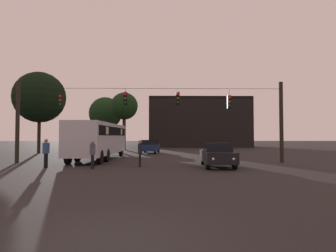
{
  "coord_description": "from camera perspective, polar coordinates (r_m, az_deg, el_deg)",
  "views": [
    {
      "loc": [
        0.97,
        -5.28,
        1.95
      ],
      "look_at": [
        1.32,
        17.15,
        2.76
      ],
      "focal_mm": 30.08,
      "sensor_mm": 36.0,
      "label": 1
    }
  ],
  "objects": [
    {
      "name": "ground_plane",
      "position": [
        29.86,
        -2.77,
        -5.8
      ],
      "size": [
        168.0,
        168.0,
        0.0
      ],
      "primitive_type": "plane",
      "color": "black",
      "rests_on": "ground"
    },
    {
      "name": "overhead_signal_span",
      "position": [
        20.65,
        -3.7,
        2.22
      ],
      "size": [
        19.6,
        0.44,
        5.96
      ],
      "color": "black",
      "rests_on": "ground"
    },
    {
      "name": "city_bus",
      "position": [
        24.39,
        -13.69,
        -2.2
      ],
      "size": [
        2.82,
        11.06,
        3.0
      ],
      "color": "#B7BCC6",
      "rests_on": "ground"
    },
    {
      "name": "car_near_right",
      "position": [
        18.33,
        9.93,
        -5.65
      ],
      "size": [
        1.92,
        4.38,
        1.52
      ],
      "color": "black",
      "rests_on": "ground"
    },
    {
      "name": "car_far_left",
      "position": [
        32.25,
        -3.7,
        -4.11
      ],
      "size": [
        2.27,
        4.48,
        1.52
      ],
      "color": "navy",
      "rests_on": "ground"
    },
    {
      "name": "pedestrian_crossing_left",
      "position": [
        19.03,
        -23.49,
        -4.7
      ],
      "size": [
        0.33,
        0.41,
        1.78
      ],
      "color": "black",
      "rests_on": "ground"
    },
    {
      "name": "pedestrian_crossing_center",
      "position": [
        17.93,
        -5.71,
        -5.21
      ],
      "size": [
        0.29,
        0.39,
        1.7
      ],
      "color": "black",
      "rests_on": "ground"
    },
    {
      "name": "pedestrian_crossing_right",
      "position": [
        17.46,
        -15.04,
        -5.22
      ],
      "size": [
        0.26,
        0.37,
        1.7
      ],
      "color": "black",
      "rests_on": "ground"
    },
    {
      "name": "corner_building",
      "position": [
        53.5,
        6.0,
        0.58
      ],
      "size": [
        17.83,
        11.2,
        8.8
      ],
      "color": "black",
      "rests_on": "ground"
    },
    {
      "name": "tree_left_silhouette",
      "position": [
        40.72,
        -8.86,
        3.91
      ],
      "size": [
        3.87,
        3.87,
        8.18
      ],
      "color": "#2D2116",
      "rests_on": "ground"
    },
    {
      "name": "tree_behind_building",
      "position": [
        47.0,
        -12.57,
        2.5
      ],
      "size": [
        5.27,
        5.27,
        8.3
      ],
      "color": "black",
      "rests_on": "ground"
    },
    {
      "name": "tree_right_far",
      "position": [
        35.77,
        -24.58,
        5.29
      ],
      "size": [
        5.83,
        5.83,
        9.34
      ],
      "color": "black",
      "rests_on": "ground"
    }
  ]
}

